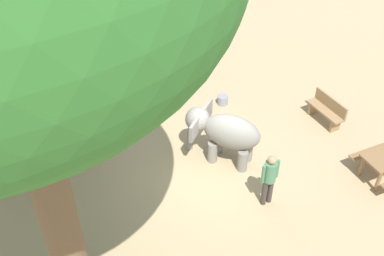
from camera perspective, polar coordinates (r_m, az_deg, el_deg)
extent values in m
plane|color=tan|center=(12.76, 2.18, -4.88)|extent=(60.00, 60.00, 0.00)
cylinder|color=gray|center=(12.71, 2.64, -3.11)|extent=(0.29, 0.29, 0.66)
cylinder|color=gray|center=(13.03, 3.40, -1.86)|extent=(0.29, 0.29, 0.66)
cylinder|color=gray|center=(12.50, 6.53, -4.21)|extent=(0.29, 0.29, 0.66)
cylinder|color=gray|center=(12.84, 7.19, -2.92)|extent=(0.29, 0.29, 0.66)
ellipsoid|color=gray|center=(12.29, 5.11, -0.49)|extent=(1.22, 1.81, 0.99)
sphere|color=gray|center=(12.49, 0.73, 1.15)|extent=(0.71, 0.71, 0.71)
cone|color=gray|center=(12.96, -0.36, -0.75)|extent=(0.22, 0.22, 1.11)
cube|color=gray|center=(12.12, 0.32, -0.21)|extent=(0.58, 0.23, 0.53)
cube|color=gray|center=(12.80, 2.00, 2.21)|extent=(0.58, 0.23, 0.53)
cylinder|color=#3F3833|center=(11.62, 9.31, -8.20)|extent=(0.14, 0.14, 0.82)
cylinder|color=#3F3833|center=(11.70, 10.04, -7.88)|extent=(0.14, 0.14, 0.82)
cylinder|color=#4C7F59|center=(11.17, 10.05, -5.58)|extent=(0.32, 0.32, 0.58)
sphere|color=tan|center=(10.89, 10.29, -4.08)|extent=(0.22, 0.22, 0.22)
cylinder|color=#4C7F59|center=(11.06, 9.18, -5.89)|extent=(0.09, 0.09, 0.55)
cylinder|color=#4C7F59|center=(11.26, 10.93, -5.16)|extent=(0.09, 0.09, 0.55)
cylinder|color=brown|center=(12.26, -20.46, 1.44)|extent=(0.78, 0.78, 3.71)
cylinder|color=brown|center=(8.41, -17.01, -10.38)|extent=(0.69, 0.69, 5.35)
cube|color=#9E7A51|center=(14.66, 16.81, 2.17)|extent=(0.95, 1.44, 0.06)
cube|color=#9E7A51|center=(14.64, 17.47, 3.06)|extent=(0.64, 1.30, 0.40)
cube|color=#9E7A51|center=(14.52, 17.96, 0.29)|extent=(0.36, 0.22, 0.42)
cube|color=#9E7A51|center=(15.10, 15.37, 2.51)|extent=(0.36, 0.22, 0.42)
cylinder|color=olive|center=(13.11, 21.06, -4.55)|extent=(0.10, 0.10, 0.72)
cylinder|color=olive|center=(12.82, 22.90, -6.29)|extent=(0.10, 0.10, 0.72)
cube|color=olive|center=(13.57, 22.18, -2.75)|extent=(1.44, 0.91, 0.05)
cube|color=#59514C|center=(18.26, -21.96, 10.64)|extent=(2.00, 1.80, 2.00)
cube|color=teal|center=(17.68, -23.11, 14.77)|extent=(2.50, 2.50, 0.12)
cylinder|color=gray|center=(19.22, -21.28, 12.88)|extent=(0.10, 0.10, 2.40)
cylinder|color=gray|center=(17.95, -18.30, 11.76)|extent=(0.10, 0.10, 2.40)
cylinder|color=gray|center=(17.15, -23.04, 9.29)|extent=(0.10, 0.10, 2.40)
cube|color=#59514C|center=(19.51, -15.66, 13.81)|extent=(2.00, 1.80, 2.00)
cylinder|color=gray|center=(19.34, -12.11, 14.82)|extent=(0.10, 0.10, 2.40)
cylinder|color=gray|center=(19.59, -19.36, 13.82)|extent=(0.10, 0.10, 2.40)
cylinder|color=gray|center=(18.35, -16.32, 12.77)|extent=(0.10, 0.10, 2.40)
cylinder|color=gray|center=(15.05, 3.99, 3.63)|extent=(0.36, 0.36, 0.32)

